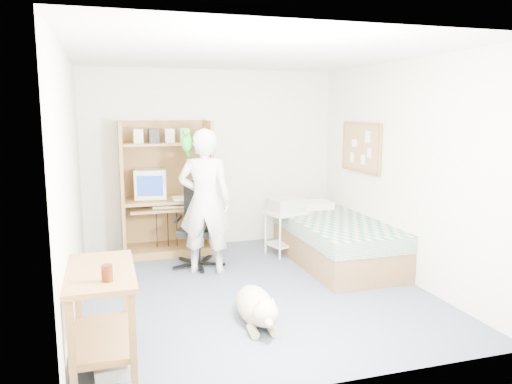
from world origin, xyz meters
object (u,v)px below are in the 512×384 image
(bed, at_px, (336,241))
(printer_cart, at_px, (286,226))
(office_chair, at_px, (199,236))
(side_desk, at_px, (102,302))
(dog, at_px, (257,306))
(computer_hutch, at_px, (166,193))
(person, at_px, (205,202))

(bed, relative_size, printer_cart, 3.41)
(office_chair, distance_m, printer_cart, 1.23)
(side_desk, xyz_separation_m, dog, (1.34, 0.33, -0.33))
(computer_hutch, height_order, printer_cart, computer_hutch)
(bed, relative_size, dog, 1.98)
(office_chair, bearing_deg, printer_cart, 26.85)
(computer_hutch, bearing_deg, printer_cart, -20.51)
(side_desk, bearing_deg, office_chair, 62.52)
(office_chair, relative_size, person, 0.60)
(office_chair, distance_m, person, 0.58)
(computer_hutch, xyz_separation_m, side_desk, (-0.85, -2.94, -0.33))
(computer_hutch, bearing_deg, side_desk, -106.14)
(side_desk, distance_m, person, 2.29)
(computer_hutch, relative_size, printer_cart, 3.04)
(dog, bearing_deg, side_desk, -162.46)
(office_chair, bearing_deg, side_desk, -97.33)
(computer_hutch, relative_size, dog, 1.76)
(person, bearing_deg, office_chair, -64.13)
(bed, height_order, office_chair, office_chair)
(computer_hutch, height_order, dog, computer_hutch)
(person, xyz_separation_m, dog, (0.15, -1.59, -0.70))
(side_desk, distance_m, office_chair, 2.51)
(side_desk, height_order, person, person)
(office_chair, xyz_separation_m, printer_cart, (1.22, 0.14, 0.02))
(bed, relative_size, person, 1.16)
(dog, bearing_deg, bed, 47.91)
(bed, xyz_separation_m, person, (-1.66, 0.10, 0.58))
(person, bearing_deg, printer_cart, -139.25)
(office_chair, bearing_deg, bed, 6.59)
(dog, bearing_deg, computer_hutch, 104.12)
(office_chair, height_order, dog, office_chair)
(office_chair, relative_size, dog, 1.02)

